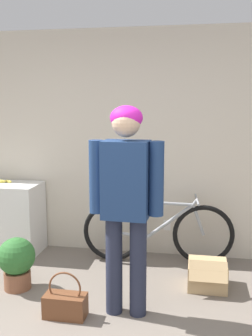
% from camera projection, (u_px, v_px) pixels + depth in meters
% --- Properties ---
extents(wall_back, '(8.00, 0.07, 2.60)m').
position_uv_depth(wall_back, '(121.00, 144.00, 4.58)').
color(wall_back, beige).
rests_on(wall_back, ground_plane).
extents(side_shelf, '(0.92, 0.49, 0.83)m').
position_uv_depth(side_shelf, '(2.00, 218.00, 4.68)').
color(side_shelf, white).
rests_on(side_shelf, ground_plane).
extents(person, '(0.61, 0.27, 1.75)m').
position_uv_depth(person, '(126.00, 191.00, 3.18)').
color(person, '#23283D').
rests_on(person, ground_plane).
extents(bicycle, '(1.68, 0.46, 0.75)m').
position_uv_depth(bicycle, '(158.00, 232.00, 4.36)').
color(bicycle, black).
rests_on(bicycle, ground_plane).
extents(banana, '(0.29, 0.08, 0.04)m').
position_uv_depth(banana, '(1.00, 181.00, 4.67)').
color(banana, '#EAD64C').
rests_on(banana, side_shelf).
extents(handbag, '(0.35, 0.18, 0.40)m').
position_uv_depth(handbag, '(65.00, 304.00, 3.27)').
color(handbag, brown).
rests_on(handbag, ground_plane).
extents(cardboard_box, '(0.37, 0.43, 0.32)m').
position_uv_depth(cardboard_box, '(207.00, 275.00, 3.81)').
color(cardboard_box, tan).
rests_on(cardboard_box, ground_plane).
extents(potted_plant, '(0.36, 0.36, 0.51)m').
position_uv_depth(potted_plant, '(17.00, 261.00, 3.75)').
color(potted_plant, brown).
rests_on(potted_plant, ground_plane).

